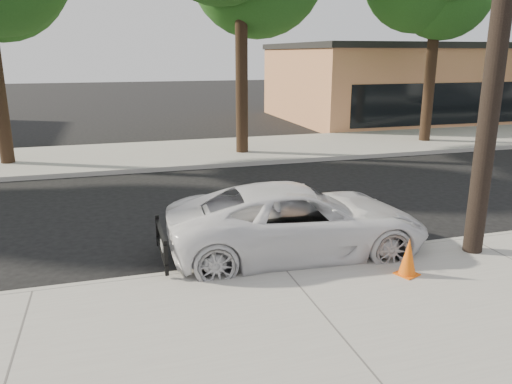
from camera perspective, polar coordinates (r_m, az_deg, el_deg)
ground at (r=10.81m, az=-1.15°, el=-4.28°), size 120.00×120.00×0.00m
near_sidewalk at (r=7.10m, az=8.42°, el=-15.03°), size 90.00×4.40×0.15m
far_sidewalk at (r=18.85m, az=-8.04°, el=4.43°), size 90.00×5.00×0.15m
curb_near at (r=8.92m, az=2.46°, el=-8.22°), size 90.00×0.12×0.16m
building_main at (r=31.90m, az=19.81°, el=11.69°), size 18.00×10.00×4.00m
police_cruiser at (r=9.32m, az=4.81°, el=-3.27°), size 4.96×2.55×1.34m
traffic_cone at (r=8.58m, az=17.01°, el=-7.14°), size 0.42×0.42×0.63m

